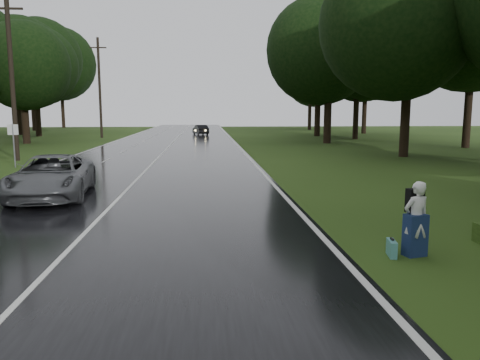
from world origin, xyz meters
The scene contains 15 objects.
ground centered at (0.00, 0.00, 0.00)m, with size 160.00×160.00×0.00m, color #2B4614.
road centered at (0.00, 20.00, 0.02)m, with size 12.00×140.00×0.04m, color black.
lane_center centered at (0.00, 20.00, 0.04)m, with size 0.12×140.00×0.01m, color silver.
grey_car centered at (-2.36, 7.65, 0.77)m, with size 2.43×5.28×1.47m, color #535558.
far_car centered at (2.50, 49.61, 0.65)m, with size 1.30×3.72×1.22m, color black.
hitchhiker centered at (7.43, 0.31, 0.74)m, with size 0.66×0.62×1.60m.
suitcase centered at (6.92, 0.29, 0.17)m, with size 0.14×0.49×0.35m, color teal.
utility_pole_mid centered at (-8.50, 20.56, 0.00)m, with size 1.80×0.28×9.97m, color black, non-canonical shape.
utility_pole_far centered at (-8.50, 44.54, 0.00)m, with size 1.80×0.28×10.91m, color black, non-canonical shape.
road_sign_b centered at (-7.20, 16.86, 0.00)m, with size 0.56×0.10×2.32m, color white, non-canonical shape.
tree_left_e centered at (-13.46, 35.76, 0.00)m, with size 7.73×7.73×12.08m, color black, non-canonical shape.
tree_left_f centered at (-16.59, 48.19, 0.00)m, with size 8.97×8.97×14.01m, color black, non-canonical shape.
tree_right_d centered at (16.19, 21.12, 0.00)m, with size 9.22×9.22×14.41m, color black, non-canonical shape.
tree_right_e centered at (14.41, 34.04, 0.00)m, with size 9.18×9.18×14.34m, color black, non-canonical shape.
tree_right_f centered at (16.42, 46.29, 0.00)m, with size 9.25×9.25×14.46m, color black, non-canonical shape.
Camera 1 is at (3.00, -9.02, 3.07)m, focal length 35.03 mm.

